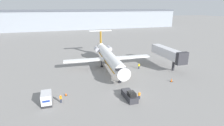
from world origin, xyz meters
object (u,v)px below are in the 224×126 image
object	(u,v)px
airplane_main	(109,57)
pushback_tug	(130,95)
worker_by_wing	(139,66)
worker_on_apron	(61,99)
traffic_cone_left	(66,94)
jet_bridge	(168,53)
traffic_cone_right	(172,80)
worker_near_tug	(139,95)
luggage_cart	(47,98)

from	to	relation	value
airplane_main	pushback_tug	size ratio (longest dim) A/B	6.18
worker_by_wing	worker_on_apron	world-z (taller)	worker_by_wing
worker_on_apron	traffic_cone_left	distance (m)	2.89
worker_by_wing	jet_bridge	bearing A→B (deg)	-8.34
traffic_cone_right	worker_near_tug	bearing A→B (deg)	-154.73
pushback_tug	worker_near_tug	xyz separation A→B (m)	(1.76, -0.77, 0.14)
worker_near_tug	jet_bridge	world-z (taller)	jet_bridge
luggage_cart	worker_on_apron	bearing A→B (deg)	-5.76
jet_bridge	luggage_cart	bearing A→B (deg)	-161.37
worker_on_apron	traffic_cone_left	xyz separation A→B (m)	(1.07, 2.62, -0.58)
traffic_cone_left	jet_bridge	bearing A→B (deg)	16.68
airplane_main	traffic_cone_right	distance (m)	19.20
worker_by_wing	traffic_cone_left	bearing A→B (deg)	-154.36
worker_near_tug	traffic_cone_right	world-z (taller)	worker_near_tug
worker_near_tug	airplane_main	bearing A→B (deg)	90.70
worker_near_tug	traffic_cone_left	distance (m)	15.09
worker_near_tug	traffic_cone_right	distance (m)	12.62
traffic_cone_right	airplane_main	bearing A→B (deg)	127.92
pushback_tug	luggage_cart	distance (m)	15.97
airplane_main	worker_on_apron	distance (m)	22.63
airplane_main	worker_near_tug	world-z (taller)	airplane_main
traffic_cone_right	luggage_cart	bearing A→B (deg)	-176.42
airplane_main	traffic_cone_left	xyz separation A→B (m)	(-13.62, -14.41, -3.10)
worker_near_tug	jet_bridge	size ratio (longest dim) A/B	0.12
jet_bridge	traffic_cone_left	bearing A→B (deg)	-163.32
worker_by_wing	worker_near_tug	bearing A→B (deg)	-115.72
luggage_cart	traffic_cone_left	world-z (taller)	luggage_cart
worker_on_apron	jet_bridge	bearing A→B (deg)	20.42
luggage_cart	jet_bridge	bearing A→B (deg)	18.63
pushback_tug	traffic_cone_right	bearing A→B (deg)	19.32
worker_near_tug	luggage_cart	bearing A→B (deg)	168.44
traffic_cone_right	traffic_cone_left	bearing A→B (deg)	178.75
worker_on_apron	pushback_tug	bearing A→B (deg)	-10.96
worker_by_wing	traffic_cone_right	distance (m)	11.55
worker_by_wing	traffic_cone_right	xyz separation A→B (m)	(3.51, -11.00, -0.49)
pushback_tug	jet_bridge	size ratio (longest dim) A/B	0.34
airplane_main	jet_bridge	bearing A→B (deg)	-17.24
worker_near_tug	worker_on_apron	size ratio (longest dim) A/B	0.99
worker_near_tug	worker_by_wing	bearing A→B (deg)	64.28
worker_on_apron	traffic_cone_right	xyz separation A→B (m)	(26.34, 2.07, -0.48)
traffic_cone_left	pushback_tug	bearing A→B (deg)	-23.12
luggage_cart	traffic_cone_left	xyz separation A→B (m)	(3.61, 2.36, -0.88)
pushback_tug	worker_by_wing	world-z (taller)	pushback_tug
worker_near_tug	traffic_cone_left	xyz separation A→B (m)	(-13.87, 5.94, -0.56)
airplane_main	pushback_tug	bearing A→B (deg)	-94.42
luggage_cart	traffic_cone_left	bearing A→B (deg)	33.18
airplane_main	jet_bridge	size ratio (longest dim) A/B	2.09
traffic_cone_right	jet_bridge	bearing A→B (deg)	61.45
traffic_cone_left	worker_on_apron	bearing A→B (deg)	-112.20
airplane_main	traffic_cone_left	size ratio (longest dim) A/B	47.14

